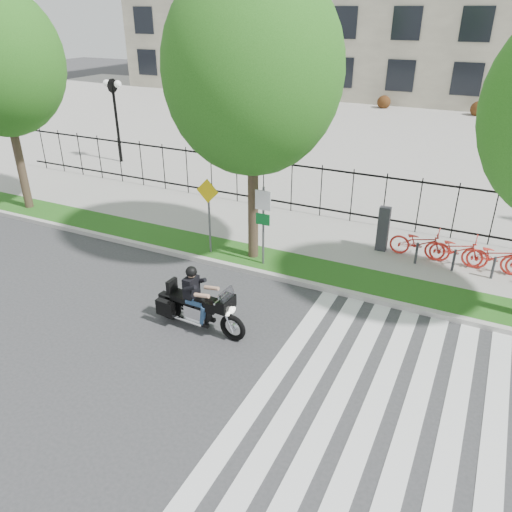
% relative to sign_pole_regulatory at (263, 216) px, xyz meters
% --- Properties ---
extents(ground, '(120.00, 120.00, 0.00)m').
position_rel_sign_pole_regulatory_xyz_m(ground, '(0.23, -4.58, -1.74)').
color(ground, '#333335').
rests_on(ground, ground).
extents(curb, '(60.00, 0.20, 0.15)m').
position_rel_sign_pole_regulatory_xyz_m(curb, '(0.23, -0.48, -1.66)').
color(curb, '#B2AEA7').
rests_on(curb, ground).
extents(grass_verge, '(60.00, 1.50, 0.15)m').
position_rel_sign_pole_regulatory_xyz_m(grass_verge, '(0.23, 0.37, -1.66)').
color(grass_verge, '#1A4E13').
rests_on(grass_verge, ground).
extents(sidewalk, '(60.00, 3.50, 0.15)m').
position_rel_sign_pole_regulatory_xyz_m(sidewalk, '(0.23, 2.87, -1.66)').
color(sidewalk, '#98968E').
rests_on(sidewalk, ground).
extents(plaza, '(80.00, 34.00, 0.10)m').
position_rel_sign_pole_regulatory_xyz_m(plaza, '(0.23, 20.42, -1.69)').
color(plaza, '#98968E').
rests_on(plaza, ground).
extents(crosswalk_stripes, '(5.70, 8.00, 0.01)m').
position_rel_sign_pole_regulatory_xyz_m(crosswalk_stripes, '(5.05, -4.58, -1.73)').
color(crosswalk_stripes, silver).
rests_on(crosswalk_stripes, ground).
extents(iron_fence, '(30.00, 0.06, 2.00)m').
position_rel_sign_pole_regulatory_xyz_m(iron_fence, '(0.23, 4.62, -0.59)').
color(iron_fence, black).
rests_on(iron_fence, sidewalk).
extents(lamp_post_left, '(1.06, 0.70, 4.25)m').
position_rel_sign_pole_regulatory_xyz_m(lamp_post_left, '(-11.77, 7.42, 1.47)').
color(lamp_post_left, black).
rests_on(lamp_post_left, ground).
extents(street_tree_1, '(5.02, 5.02, 8.54)m').
position_rel_sign_pole_regulatory_xyz_m(street_tree_1, '(-0.52, 0.37, 4.05)').
color(street_tree_1, '#3E3021').
rests_on(street_tree_1, grass_verge).
extents(sign_pole_regulatory, '(0.50, 0.09, 2.50)m').
position_rel_sign_pole_regulatory_xyz_m(sign_pole_regulatory, '(0.00, 0.00, 0.00)').
color(sign_pole_regulatory, '#59595B').
rests_on(sign_pole_regulatory, grass_verge).
extents(sign_pole_warning, '(0.78, 0.09, 2.49)m').
position_rel_sign_pole_regulatory_xyz_m(sign_pole_warning, '(-1.90, 0.00, 0.00)').
color(sign_pole_warning, '#59595B').
rests_on(sign_pole_warning, grass_verge).
extents(motorcycle_rider, '(2.70, 0.81, 2.08)m').
position_rel_sign_pole_regulatory_xyz_m(motorcycle_rider, '(-0.03, -3.69, -1.05)').
color(motorcycle_rider, black).
rests_on(motorcycle_rider, ground).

